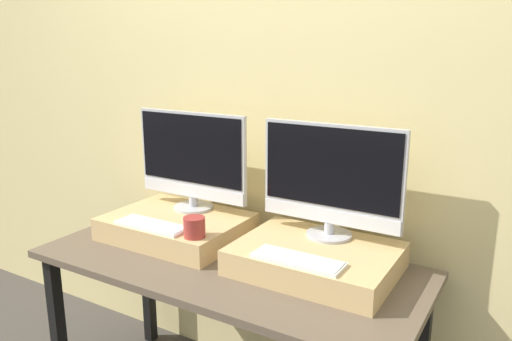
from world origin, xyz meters
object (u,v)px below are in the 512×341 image
object	(u,v)px
mug	(194,227)
keyboard_right	(298,260)
keyboard_left	(152,225)
monitor_left	(192,159)
monitor_right	(331,179)

from	to	relation	value
mug	keyboard_right	bearing A→B (deg)	-0.00
keyboard_left	keyboard_right	size ratio (longest dim) A/B	1.00
keyboard_left	monitor_left	bearing A→B (deg)	90.00
mug	monitor_right	bearing A→B (deg)	31.67
monitor_right	monitor_left	bearing A→B (deg)	180.00
monitor_left	monitor_right	xyz separation A→B (m)	(0.67, 0.00, 0.00)
monitor_left	mug	world-z (taller)	monitor_left
keyboard_left	keyboard_right	xyz separation A→B (m)	(0.67, 0.00, 0.00)
mug	keyboard_left	bearing A→B (deg)	-180.00
mug	monitor_left	bearing A→B (deg)	128.58
mug	monitor_right	world-z (taller)	monitor_right
monitor_left	mug	size ratio (longest dim) A/B	6.64
monitor_right	keyboard_left	bearing A→B (deg)	-157.54
keyboard_left	mug	bearing A→B (deg)	0.00
keyboard_left	monitor_right	world-z (taller)	monitor_right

